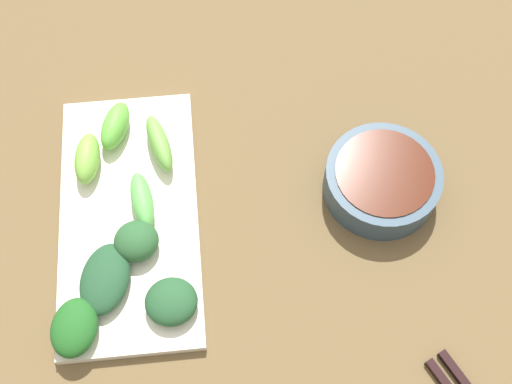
{
  "coord_description": "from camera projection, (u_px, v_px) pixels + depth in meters",
  "views": [
    {
      "loc": [
        0.03,
        0.32,
        0.67
      ],
      "look_at": [
        -0.0,
        0.02,
        0.05
      ],
      "focal_mm": 46.05,
      "sensor_mm": 36.0,
      "label": 1
    }
  ],
  "objects": [
    {
      "name": "broccoli_leafy_3",
      "position": [
        136.0,
        241.0,
        0.67
      ],
      "size": [
        0.05,
        0.05,
        0.03
      ],
      "primitive_type": "ellipsoid",
      "rotation": [
        0.0,
        0.0,
        0.18
      ],
      "color": "#27552C",
      "rests_on": "serving_plate"
    },
    {
      "name": "broccoli_stalk_7",
      "position": [
        142.0,
        201.0,
        0.69
      ],
      "size": [
        0.03,
        0.07,
        0.03
      ],
      "primitive_type": "ellipsoid",
      "rotation": [
        0.0,
        0.0,
        0.16
      ],
      "color": "#5CB453",
      "rests_on": "serving_plate"
    },
    {
      "name": "sauce_bowl",
      "position": [
        382.0,
        180.0,
        0.7
      ],
      "size": [
        0.12,
        0.12,
        0.04
      ],
      "color": "#314758",
      "rests_on": "tabletop"
    },
    {
      "name": "broccoli_leafy_2",
      "position": [
        171.0,
        302.0,
        0.64
      ],
      "size": [
        0.05,
        0.05,
        0.02
      ],
      "primitive_type": "ellipsoid",
      "rotation": [
        0.0,
        0.0,
        -0.01
      ],
      "color": "#224E2B",
      "rests_on": "serving_plate"
    },
    {
      "name": "broccoli_stalk_5",
      "position": [
        87.0,
        158.0,
        0.71
      ],
      "size": [
        0.03,
        0.06,
        0.03
      ],
      "primitive_type": "ellipsoid",
      "rotation": [
        0.0,
        0.0,
        -0.1
      ],
      "color": "#78BA44",
      "rests_on": "serving_plate"
    },
    {
      "name": "broccoli_stalk_0",
      "position": [
        159.0,
        143.0,
        0.72
      ],
      "size": [
        0.04,
        0.08,
        0.03
      ],
      "primitive_type": "ellipsoid",
      "rotation": [
        0.0,
        0.0,
        0.26
      ],
      "color": "#6DAD49",
      "rests_on": "serving_plate"
    },
    {
      "name": "serving_plate",
      "position": [
        130.0,
        217.0,
        0.7
      ],
      "size": [
        0.15,
        0.3,
        0.01
      ],
      "primitive_type": "cube",
      "color": "silver",
      "rests_on": "tabletop"
    },
    {
      "name": "tabletop",
      "position": [
        253.0,
        190.0,
        0.74
      ],
      "size": [
        2.1,
        2.1,
        0.02
      ],
      "primitive_type": "cube",
      "color": "brown",
      "rests_on": "ground"
    },
    {
      "name": "broccoli_leafy_4",
      "position": [
        74.0,
        328.0,
        0.63
      ],
      "size": [
        0.05,
        0.07,
        0.03
      ],
      "primitive_type": "ellipsoid",
      "rotation": [
        0.0,
        0.0,
        -0.18
      ],
      "color": "#1E5A20",
      "rests_on": "serving_plate"
    },
    {
      "name": "broccoli_leafy_1",
      "position": [
        105.0,
        279.0,
        0.65
      ],
      "size": [
        0.06,
        0.08,
        0.02
      ],
      "primitive_type": "ellipsoid",
      "rotation": [
        0.0,
        0.0,
        -0.23
      ],
      "color": "#204A2B",
      "rests_on": "serving_plate"
    },
    {
      "name": "broccoli_stalk_6",
      "position": [
        115.0,
        126.0,
        0.73
      ],
      "size": [
        0.04,
        0.07,
        0.03
      ],
      "primitive_type": "ellipsoid",
      "rotation": [
        0.0,
        0.0,
        -0.31
      ],
      "color": "#5DB23D",
      "rests_on": "serving_plate"
    }
  ]
}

